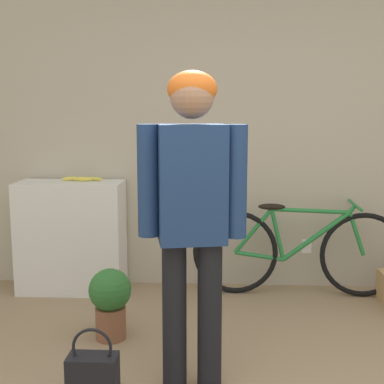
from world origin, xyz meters
The scene contains 7 objects.
wall_back centered at (0.00, 2.54, 1.30)m, with size 8.00×0.07×2.60m.
side_shelf centered at (-1.42, 2.30, 0.46)m, with size 0.86×0.39×0.92m.
person centered at (-0.34, 0.78, 1.04)m, with size 0.57×0.28×1.71m.
bicycle centered at (0.45, 2.28, 0.37)m, with size 1.72×0.46×0.77m.
banana centered at (-1.33, 2.35, 0.94)m, with size 0.35×0.09×0.04m.
handbag centered at (-0.84, 0.58, 0.15)m, with size 0.26×0.14×0.42m.
potted_plant centered at (-0.91, 1.37, 0.27)m, with size 0.28×0.28×0.48m.
Camera 1 is at (-0.19, -1.96, 1.53)m, focal length 50.00 mm.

